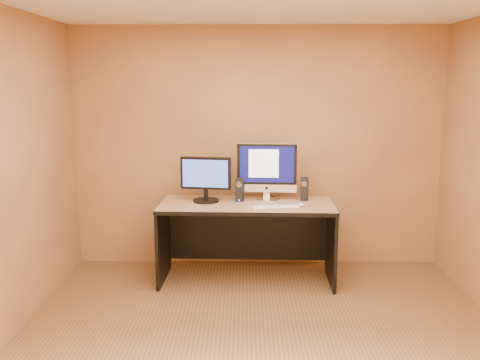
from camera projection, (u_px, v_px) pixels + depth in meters
The scene contains 11 objects.
floor at pixel (263, 348), 4.09m from camera, with size 4.00×4.00×0.00m, color brown.
walls at pixel (264, 182), 3.85m from camera, with size 4.00×4.00×2.60m, color #AB7B45, non-canonical shape.
desk at pixel (247, 242), 5.42m from camera, with size 1.74×0.76×0.81m, color tan, non-canonical shape.
imac at pixel (267, 171), 5.45m from camera, with size 0.62×0.23×0.60m, color silver, non-canonical shape.
second_monitor at pixel (206, 179), 5.40m from camera, with size 0.52×0.26×0.46m, color black, non-canonical shape.
speaker_left at pixel (240, 190), 5.44m from camera, with size 0.07×0.08×0.24m, color black, non-canonical shape.
speaker_right at pixel (304, 189), 5.47m from camera, with size 0.07×0.08×0.24m, color black, non-canonical shape.
keyboard at pixel (276, 207), 5.15m from camera, with size 0.47×0.13×0.02m, color silver.
mouse at pixel (301, 204), 5.24m from camera, with size 0.06×0.11×0.04m, color silver.
cable_a at pixel (274, 197), 5.63m from camera, with size 0.01×0.01×0.24m, color black.
cable_b at pixel (267, 196), 5.67m from camera, with size 0.01×0.01×0.20m, color black.
Camera 1 is at (-0.14, -3.79, 2.02)m, focal length 40.00 mm.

